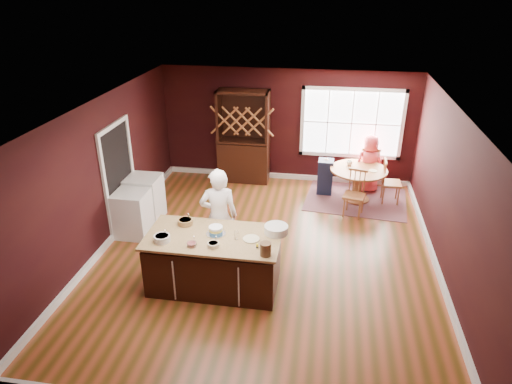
% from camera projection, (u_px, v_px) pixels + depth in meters
% --- Properties ---
extents(room_shell, '(7.00, 7.00, 7.00)m').
position_uv_depth(room_shell, '(267.00, 186.00, 7.75)').
color(room_shell, brown).
rests_on(room_shell, ground).
extents(window, '(2.36, 0.10, 1.66)m').
position_uv_depth(window, '(352.00, 123.00, 10.56)').
color(window, white).
rests_on(window, room_shell).
extents(doorway, '(0.08, 1.26, 2.13)m').
position_uv_depth(doorway, '(120.00, 179.00, 8.85)').
color(doorway, white).
rests_on(doorway, room_shell).
extents(kitchen_island, '(2.11, 1.10, 0.92)m').
position_uv_depth(kitchen_island, '(214.00, 262.00, 7.31)').
color(kitchen_island, black).
rests_on(kitchen_island, ground).
extents(dining_table, '(1.25, 1.25, 0.75)m').
position_uv_depth(dining_table, '(358.00, 178.00, 10.11)').
color(dining_table, brown).
rests_on(dining_table, ground).
extents(baker, '(0.73, 0.56, 1.76)m').
position_uv_depth(baker, '(219.00, 217.00, 7.75)').
color(baker, white).
rests_on(baker, ground).
extents(layer_cake, '(0.31, 0.31, 0.13)m').
position_uv_depth(layer_cake, '(216.00, 230.00, 7.14)').
color(layer_cake, white).
rests_on(layer_cake, kitchen_island).
extents(bowl_blue, '(0.25, 0.25, 0.10)m').
position_uv_depth(bowl_blue, '(162.00, 238.00, 6.95)').
color(bowl_blue, white).
rests_on(bowl_blue, kitchen_island).
extents(bowl_yellow, '(0.24, 0.24, 0.09)m').
position_uv_depth(bowl_yellow, '(185.00, 222.00, 7.42)').
color(bowl_yellow, '#916547').
rests_on(bowl_yellow, kitchen_island).
extents(bowl_pink, '(0.16, 0.16, 0.06)m').
position_uv_depth(bowl_pink, '(192.00, 244.00, 6.83)').
color(bowl_pink, silver).
rests_on(bowl_pink, kitchen_island).
extents(bowl_olive, '(0.18, 0.18, 0.07)m').
position_uv_depth(bowl_olive, '(213.00, 245.00, 6.81)').
color(bowl_olive, beige).
rests_on(bowl_olive, kitchen_island).
extents(drinking_glass, '(0.07, 0.07, 0.13)m').
position_uv_depth(drinking_glass, '(236.00, 235.00, 6.99)').
color(drinking_glass, silver).
rests_on(drinking_glass, kitchen_island).
extents(dinner_plate, '(0.26, 0.26, 0.02)m').
position_uv_depth(dinner_plate, '(251.00, 239.00, 7.01)').
color(dinner_plate, '#EEE7C4').
rests_on(dinner_plate, kitchen_island).
extents(white_tub, '(0.38, 0.38, 0.13)m').
position_uv_depth(white_tub, '(276.00, 229.00, 7.16)').
color(white_tub, silver).
rests_on(white_tub, kitchen_island).
extents(stoneware_crock, '(0.17, 0.17, 0.20)m').
position_uv_depth(stoneware_crock, '(265.00, 249.00, 6.58)').
color(stoneware_crock, brown).
rests_on(stoneware_crock, kitchen_island).
extents(toy_figurine, '(0.04, 0.04, 0.07)m').
position_uv_depth(toy_figurine, '(257.00, 246.00, 6.78)').
color(toy_figurine, yellow).
rests_on(toy_figurine, kitchen_island).
extents(rug, '(2.36, 1.91, 0.01)m').
position_uv_depth(rug, '(356.00, 199.00, 10.33)').
color(rug, brown).
rests_on(rug, ground).
extents(chair_east, '(0.40, 0.42, 1.01)m').
position_uv_depth(chair_east, '(392.00, 181.00, 10.02)').
color(chair_east, brown).
rests_on(chair_east, ground).
extents(chair_south, '(0.51, 0.49, 1.01)m').
position_uv_depth(chair_south, '(354.00, 194.00, 9.45)').
color(chair_south, '#9B5525').
rests_on(chair_south, ground).
extents(chair_north, '(0.46, 0.44, 1.06)m').
position_uv_depth(chair_north, '(368.00, 167.00, 10.71)').
color(chair_north, brown).
rests_on(chair_north, ground).
extents(seated_woman, '(0.76, 0.59, 1.36)m').
position_uv_depth(seated_woman, '(369.00, 164.00, 10.48)').
color(seated_woman, '#EF4550').
rests_on(seated_woman, ground).
extents(high_chair, '(0.35, 0.35, 0.85)m').
position_uv_depth(high_chair, '(325.00, 176.00, 10.49)').
color(high_chair, black).
rests_on(high_chair, ground).
extents(toddler, '(0.18, 0.14, 0.26)m').
position_uv_depth(toddler, '(325.00, 159.00, 10.41)').
color(toddler, '#8CA5BF').
rests_on(toddler, high_chair).
extents(table_plate, '(0.18, 0.18, 0.01)m').
position_uv_depth(table_plate, '(373.00, 171.00, 9.91)').
color(table_plate, beige).
rests_on(table_plate, dining_table).
extents(table_cup, '(0.16, 0.16, 0.10)m').
position_uv_depth(table_cup, '(350.00, 163.00, 10.20)').
color(table_cup, white).
rests_on(table_cup, dining_table).
extents(hutch, '(1.22, 0.51, 2.23)m').
position_uv_depth(hutch, '(244.00, 137.00, 10.87)').
color(hutch, black).
rests_on(hutch, ground).
extents(washer, '(0.62, 0.60, 0.90)m').
position_uv_depth(washer, '(133.00, 214.00, 8.77)').
color(washer, silver).
rests_on(washer, ground).
extents(dryer, '(0.65, 0.63, 0.94)m').
position_uv_depth(dryer, '(145.00, 198.00, 9.33)').
color(dryer, silver).
rests_on(dryer, ground).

